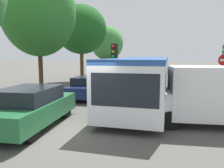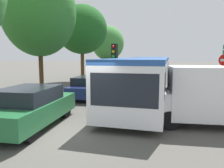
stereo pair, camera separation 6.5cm
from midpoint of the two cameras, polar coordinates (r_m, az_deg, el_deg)
ground_plane at (r=8.21m, az=-7.41°, el=-12.00°), size 200.00×200.00×0.00m
articulated_bus at (r=15.71m, az=9.64°, el=2.82°), size 3.46×17.56×2.59m
city_bus_rear at (r=51.50m, az=7.05°, el=5.84°), size 2.83×11.16×2.39m
queued_car_green at (r=8.91m, az=-20.27°, el=-5.63°), size 1.98×4.48×1.54m
queued_car_navy at (r=14.24m, az=-6.19°, el=-0.80°), size 1.78×4.01×1.38m
queued_car_white at (r=19.36m, az=-1.48°, el=1.40°), size 1.78×4.02×1.38m
queued_car_silver at (r=25.19m, az=2.15°, el=2.83°), size 1.83×4.13×1.42m
queued_car_black at (r=31.41m, az=3.52°, el=3.73°), size 1.83×4.13×1.42m
queued_car_blue at (r=36.97m, az=4.69°, el=4.29°), size 1.87×4.23×1.46m
white_van at (r=9.42m, az=25.94°, el=-2.38°), size 5.10×2.22×2.31m
traffic_light at (r=12.65m, az=0.76°, el=6.40°), size 0.38×0.40×3.40m
no_entry_sign at (r=14.14m, az=27.42°, el=3.15°), size 0.70×0.08×2.82m
tree_left_mid at (r=15.55m, az=-18.48°, el=17.09°), size 4.81×4.81×8.51m
tree_left_far at (r=23.14m, az=-8.00°, el=13.60°), size 5.18×5.18×7.88m
tree_left_distant at (r=32.62m, az=-0.97°, el=10.39°), size 4.70×4.70×7.05m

